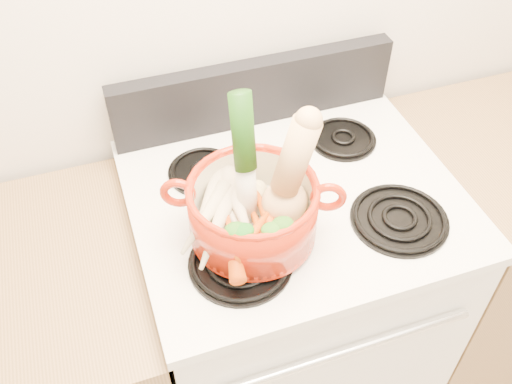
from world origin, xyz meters
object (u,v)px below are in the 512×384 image
object	(u,v)px
stove_body	(287,307)
leek	(246,159)
dutch_oven	(253,210)
squash	(289,173)

from	to	relation	value
stove_body	leek	size ratio (longest dim) A/B	2.97
stove_body	dutch_oven	size ratio (longest dim) A/B	3.34
dutch_oven	leek	size ratio (longest dim) A/B	0.89
stove_body	dutch_oven	xyz separation A→B (m)	(-0.14, -0.10, 0.58)
stove_body	squash	bearing A→B (deg)	-122.07
stove_body	squash	world-z (taller)	squash
stove_body	squash	xyz separation A→B (m)	(-0.06, -0.10, 0.66)
dutch_oven	squash	xyz separation A→B (m)	(0.08, -0.00, 0.09)
dutch_oven	squash	distance (m)	0.12
stove_body	dutch_oven	distance (m)	0.60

